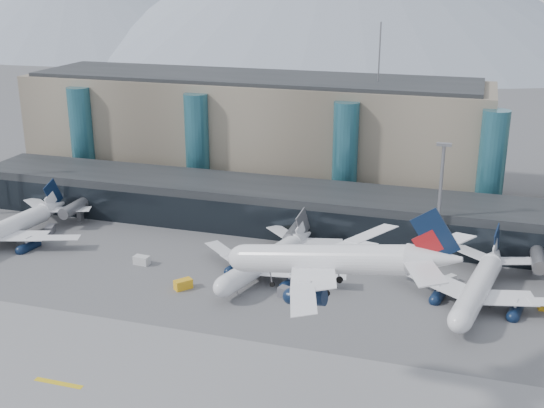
{
  "coord_description": "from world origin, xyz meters",
  "views": [
    {
      "loc": [
        36.09,
        -89.06,
        58.11
      ],
      "look_at": [
        -1.19,
        32.0,
        14.8
      ],
      "focal_mm": 45.0,
      "sensor_mm": 36.0,
      "label": 1
    }
  ],
  "objects": [
    {
      "name": "runway_markings",
      "position": [
        -0.0,
        -15.0,
        0.05
      ],
      "size": [
        128.0,
        1.0,
        0.02
      ],
      "color": "gold",
      "rests_on": "ground"
    },
    {
      "name": "veh_c",
      "position": [
        4.87,
        22.22,
        0.97
      ],
      "size": [
        3.87,
        2.76,
        1.94
      ],
      "primitive_type": "cube",
      "rotation": [
        0.0,
        0.0,
        -0.29
      ],
      "color": "#535358",
      "rests_on": "ground"
    },
    {
      "name": "runway_strip",
      "position": [
        0.0,
        -15.0,
        0.02
      ],
      "size": [
        400.0,
        40.0,
        0.04
      ],
      "primitive_type": "cube",
      "color": "slate",
      "rests_on": "ground"
    },
    {
      "name": "veh_h",
      "position": [
        -15.41,
        19.9,
        0.94
      ],
      "size": [
        3.53,
        3.76,
        1.88
      ],
      "primitive_type": "cube",
      "rotation": [
        0.0,
        0.0,
        0.88
      ],
      "color": "gold",
      "rests_on": "ground"
    },
    {
      "name": "veh_f",
      "position": [
        -57.39,
        37.93,
        0.92
      ],
      "size": [
        2.76,
        3.69,
        1.84
      ],
      "primitive_type": "cube",
      "rotation": [
        0.0,
        0.0,
        1.92
      ],
      "color": "#535358",
      "rests_on": "ground"
    },
    {
      "name": "veh_d",
      "position": [
        33.65,
        37.8,
        0.74
      ],
      "size": [
        2.66,
        2.92,
        1.49
      ],
      "primitive_type": "cube",
      "rotation": [
        0.0,
        0.0,
        0.94
      ],
      "color": "#BDBDBD",
      "rests_on": "ground"
    },
    {
      "name": "ground",
      "position": [
        0.0,
        0.0,
        0.0
      ],
      "size": [
        900.0,
        900.0,
        0.0
      ],
      "primitive_type": "plane",
      "color": "#515154",
      "rests_on": "ground"
    },
    {
      "name": "jet_parked_left",
      "position": [
        -62.67,
        32.51,
        4.59
      ],
      "size": [
        37.36,
        37.31,
        12.12
      ],
      "rotation": [
        0.0,
        0.0,
        1.44
      ],
      "color": "silver",
      "rests_on": "ground"
    },
    {
      "name": "concourse",
      "position": [
        -0.02,
        57.73,
        4.97
      ],
      "size": [
        170.0,
        27.0,
        10.0
      ],
      "color": "black",
      "rests_on": "ground"
    },
    {
      "name": "hero_jet",
      "position": [
        21.74,
        -11.32,
        24.7
      ],
      "size": [
        33.02,
        32.67,
        10.67
      ],
      "rotation": [
        0.0,
        -0.18,
        -0.17
      ],
      "color": "silver",
      "rests_on": "ground"
    },
    {
      "name": "veh_b",
      "position": [
        -5.14,
        40.64,
        0.78
      ],
      "size": [
        1.88,
        2.82,
        1.55
      ],
      "primitive_type": "cube",
      "rotation": [
        0.0,
        0.0,
        1.66
      ],
      "color": "gold",
      "rests_on": "ground"
    },
    {
      "name": "teal_towers",
      "position": [
        -14.99,
        74.01,
        14.01
      ],
      "size": [
        116.4,
        19.4,
        46.0
      ],
      "color": "#286172",
      "rests_on": "ground"
    },
    {
      "name": "veh_a",
      "position": [
        -28.53,
        28.04,
        0.91
      ],
      "size": [
        3.37,
        2.08,
        1.81
      ],
      "primitive_type": "cube",
      "rotation": [
        0.0,
        0.0,
        -0.09
      ],
      "color": "#BDBDBD",
      "rests_on": "ground"
    },
    {
      "name": "terminal_main",
      "position": [
        -25.0,
        90.0,
        15.44
      ],
      "size": [
        130.0,
        30.0,
        31.0
      ],
      "color": "gray",
      "rests_on": "ground"
    },
    {
      "name": "lightmast_mid",
      "position": [
        30.0,
        48.0,
        14.42
      ],
      "size": [
        3.0,
        1.2,
        25.6
      ],
      "color": "slate",
      "rests_on": "ground"
    },
    {
      "name": "veh_g",
      "position": [
        8.49,
        40.96,
        0.65
      ],
      "size": [
        2.56,
        2.34,
        1.3
      ],
      "primitive_type": "cube",
      "rotation": [
        0.0,
        0.0,
        -0.62
      ],
      "color": "#BDBDBD",
      "rests_on": "ground"
    },
    {
      "name": "jet_parked_right",
      "position": [
        39.45,
        32.49,
        4.54
      ],
      "size": [
        36.62,
        37.21,
        12.0
      ],
      "rotation": [
        0.0,
        0.0,
        1.38
      ],
      "color": "silver",
      "rests_on": "ground"
    },
    {
      "name": "jet_parked_mid",
      "position": [
        -1.37,
        32.39,
        4.33
      ],
      "size": [
        34.21,
        35.65,
        11.44
      ],
      "rotation": [
        0.0,
        0.0,
        1.3
      ],
      "color": "silver",
      "rests_on": "ground"
    }
  ]
}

